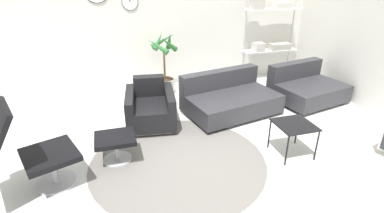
{
  "coord_description": "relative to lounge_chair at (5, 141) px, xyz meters",
  "views": [
    {
      "loc": [
        -0.93,
        -3.17,
        2.23
      ],
      "look_at": [
        0.07,
        0.32,
        0.55
      ],
      "focal_mm": 28.0,
      "sensor_mm": 36.0,
      "label": 1
    }
  ],
  "objects": [
    {
      "name": "ground_plane",
      "position": [
        2.0,
        0.24,
        -0.69
      ],
      "size": [
        12.0,
        12.0,
        0.0
      ],
      "primitive_type": "plane",
      "color": "silver"
    },
    {
      "name": "wall_back",
      "position": [
        2.0,
        2.98,
        0.72
      ],
      "size": [
        12.0,
        0.09,
        2.8
      ],
      "color": "silver",
      "rests_on": "ground_plane"
    },
    {
      "name": "round_rug",
      "position": [
        1.77,
        0.16,
        -0.68
      ],
      "size": [
        2.23,
        2.23,
        0.01
      ],
      "color": "slate",
      "rests_on": "ground_plane"
    },
    {
      "name": "lounge_chair",
      "position": [
        0.0,
        0.0,
        0.0
      ],
      "size": [
        1.15,
        0.88,
        1.16
      ],
      "rotation": [
        0.0,
        0.0,
        -1.2
      ],
      "color": "#BCBCC1",
      "rests_on": "ground_plane"
    },
    {
      "name": "ottoman",
      "position": [
        1.03,
        0.4,
        -0.43
      ],
      "size": [
        0.49,
        0.42,
        0.35
      ],
      "color": "#BCBCC1",
      "rests_on": "ground_plane"
    },
    {
      "name": "armchair_red",
      "position": [
        1.61,
        1.26,
        -0.43
      ],
      "size": [
        0.82,
        0.93,
        0.69
      ],
      "rotation": [
        0.0,
        0.0,
        3.02
      ],
      "color": "silver",
      "rests_on": "ground_plane"
    },
    {
      "name": "couch_low",
      "position": [
        2.94,
        1.32,
        -0.46
      ],
      "size": [
        1.65,
        1.23,
        0.65
      ],
      "rotation": [
        0.0,
        0.0,
        3.35
      ],
      "color": "black",
      "rests_on": "ground_plane"
    },
    {
      "name": "couch_second",
      "position": [
        4.49,
        1.4,
        -0.46
      ],
      "size": [
        1.36,
        1.17,
        0.65
      ],
      "rotation": [
        0.0,
        0.0,
        3.35
      ],
      "color": "black",
      "rests_on": "ground_plane"
    },
    {
      "name": "side_table",
      "position": [
        3.24,
        -0.08,
        -0.29
      ],
      "size": [
        0.47,
        0.47,
        0.44
      ],
      "color": "black",
      "rests_on": "ground_plane"
    },
    {
      "name": "potted_plant",
      "position": [
        2.07,
        2.43,
        -0.25
      ],
      "size": [
        0.59,
        0.61,
        1.2
      ],
      "color": "silver",
      "rests_on": "ground_plane"
    },
    {
      "name": "shelf_unit",
      "position": [
        4.38,
        2.68,
        0.41
      ],
      "size": [
        1.18,
        0.28,
        1.73
      ],
      "color": "#BCBCC1",
      "rests_on": "ground_plane"
    }
  ]
}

